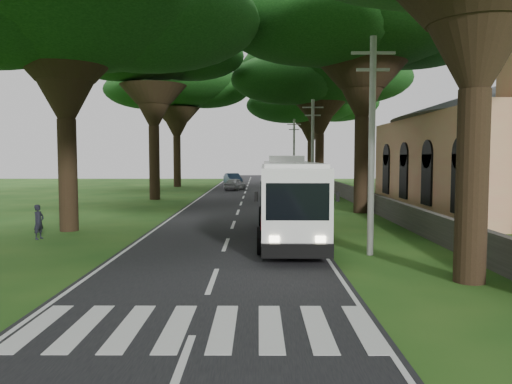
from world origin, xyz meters
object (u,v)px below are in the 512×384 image
at_px(pole_near, 372,142).
at_px(distant_car_a, 235,184).
at_px(pole_far, 294,152).
at_px(pedestrian, 39,222).
at_px(church, 503,138).
at_px(pole_mid, 313,150).
at_px(coach_bus, 289,197).
at_px(distant_car_b, 233,179).

relative_size(pole_near, distant_car_a, 2.09).
height_order(pole_far, pedestrian, pole_far).
relative_size(church, pole_near, 3.00).
relative_size(pole_mid, distant_car_a, 2.09).
xyz_separation_m(pole_mid, distant_car_a, (-6.70, 15.72, -3.50)).
height_order(coach_bus, distant_car_a, coach_bus).
bearing_deg(church, pole_mid, 160.19).
xyz_separation_m(pole_near, pole_far, (0.00, 40.00, 0.00)).
bearing_deg(pedestrian, pole_far, -5.27).
bearing_deg(pole_mid, pole_near, -90.00).
distance_m(distant_car_b, pedestrian, 42.40).
distance_m(pole_near, pedestrian, 14.74).
height_order(pole_near, pole_far, same).
xyz_separation_m(church, coach_bus, (-15.16, -11.65, -3.08)).
distance_m(church, pole_far, 27.41).
height_order(pole_far, coach_bus, pole_far).
bearing_deg(pole_far, church, -63.18).
xyz_separation_m(church, distant_car_a, (-19.07, 20.17, -4.23)).
bearing_deg(pole_far, pedestrian, -110.86).
bearing_deg(pole_mid, pole_far, 90.00).
bearing_deg(pedestrian, distant_car_a, 2.99).
bearing_deg(pole_near, church, 51.50).
distance_m(church, pedestrian, 29.18).
xyz_separation_m(pole_far, pedestrian, (-13.90, -36.48, -3.41)).
distance_m(pole_far, coach_bus, 36.28).
relative_size(pole_mid, pedestrian, 5.20).
xyz_separation_m(pole_near, distant_car_a, (-6.70, 35.72, -3.50)).
relative_size(pole_far, distant_car_b, 1.78).
relative_size(church, pole_mid, 3.00).
xyz_separation_m(pole_far, distant_car_a, (-6.70, -4.28, -3.50)).
height_order(church, pole_mid, church).
xyz_separation_m(church, pole_near, (-12.36, -15.55, -0.73)).
bearing_deg(pole_far, distant_car_b, 143.89).
distance_m(pole_mid, pedestrian, 21.82).
relative_size(pole_near, pole_mid, 1.00).
bearing_deg(pole_near, pedestrian, 165.77).
distance_m(church, pole_near, 19.88).
bearing_deg(distant_car_a, pole_far, -131.13).
distance_m(church, coach_bus, 19.36).
bearing_deg(distant_car_a, pole_near, 116.94).
height_order(church, pole_near, church).
distance_m(distant_car_a, pedestrian, 32.99).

